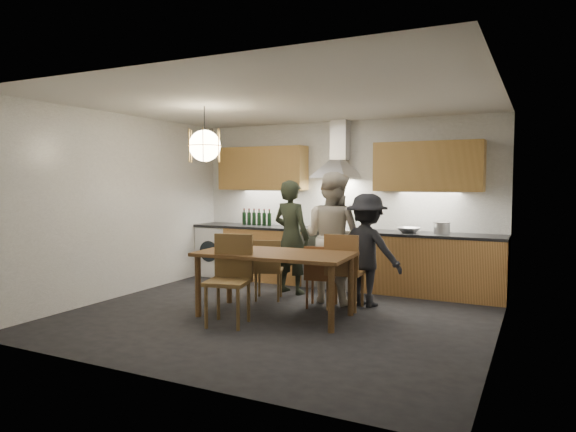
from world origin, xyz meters
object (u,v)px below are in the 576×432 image
at_px(dining_table, 275,260).
at_px(person_mid, 332,237).
at_px(person_left, 291,237).
at_px(stock_pot, 442,228).
at_px(person_right, 367,250).
at_px(mixing_bowl, 409,230).
at_px(chair_back_left, 268,266).
at_px(chair_front, 230,273).
at_px(wine_bottles, 257,217).

bearing_deg(dining_table, person_mid, 67.92).
xyz_separation_m(person_left, stock_pot, (2.02, 0.74, 0.15)).
xyz_separation_m(person_right, mixing_bowl, (0.33, 0.94, 0.20)).
distance_m(person_left, person_mid, 0.77).
distance_m(dining_table, stock_pot, 2.59).
xyz_separation_m(chair_back_left, person_mid, (0.81, 0.35, 0.40)).
bearing_deg(chair_front, wine_bottles, 100.74).
xyz_separation_m(dining_table, wine_bottles, (-1.43, 2.05, 0.34)).
bearing_deg(person_left, person_mid, 175.83).
bearing_deg(dining_table, person_left, 103.61).
bearing_deg(dining_table, wine_bottles, 121.35).
distance_m(dining_table, wine_bottles, 2.52).
bearing_deg(chair_back_left, dining_table, 103.78).
height_order(person_mid, person_right, person_mid).
bearing_deg(stock_pot, dining_table, -129.30).
xyz_separation_m(person_mid, mixing_bowl, (0.83, 0.92, 0.05)).
distance_m(dining_table, person_mid, 1.11).
relative_size(dining_table, wine_bottles, 3.45).
bearing_deg(chair_front, chair_back_left, 84.27).
bearing_deg(person_mid, chair_back_left, 36.05).
height_order(person_mid, mixing_bowl, person_mid).
height_order(dining_table, person_left, person_left).
bearing_deg(mixing_bowl, person_right, -109.48).
relative_size(dining_table, person_mid, 1.08).
height_order(chair_back_left, stock_pot, stock_pot).
xyz_separation_m(chair_front, mixing_bowl, (1.50, 2.44, 0.35)).
xyz_separation_m(dining_table, person_right, (0.84, 1.01, 0.05)).
bearing_deg(wine_bottles, stock_pot, -1.09).
xyz_separation_m(dining_table, person_mid, (0.35, 1.03, 0.19)).
xyz_separation_m(chair_back_left, wine_bottles, (-0.96, 1.37, 0.55)).
bearing_deg(chair_back_left, mixing_bowl, -163.05).
relative_size(dining_table, mixing_bowl, 5.90).
relative_size(chair_back_left, wine_bottles, 1.52).
xyz_separation_m(person_left, person_mid, (0.73, -0.22, 0.05)).
xyz_separation_m(chair_front, person_mid, (0.67, 1.52, 0.30)).
relative_size(person_mid, person_right, 1.19).
distance_m(chair_back_left, stock_pot, 2.52).
height_order(mixing_bowl, stock_pot, stock_pot).
bearing_deg(person_right, chair_back_left, 25.38).
height_order(mixing_bowl, wine_bottles, wine_bottles).
bearing_deg(stock_pot, wine_bottles, 178.91).
distance_m(mixing_bowl, wine_bottles, 2.61).
bearing_deg(chair_front, dining_table, 43.61).
distance_m(chair_back_left, wine_bottles, 1.76).
relative_size(mixing_bowl, wine_bottles, 0.58).
distance_m(person_right, stock_pot, 1.28).
xyz_separation_m(stock_pot, wine_bottles, (-3.06, 0.06, 0.06)).
bearing_deg(stock_pot, mixing_bowl, -174.90).
distance_m(person_left, person_right, 1.26).
relative_size(dining_table, person_left, 1.16).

